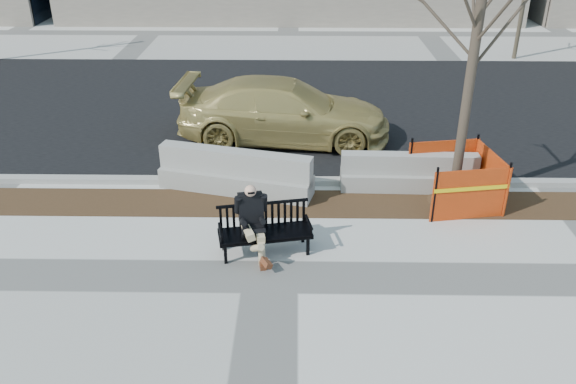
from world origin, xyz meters
name	(u,v)px	position (x,y,z in m)	size (l,w,h in m)	color
ground	(270,277)	(0.00, 0.00, 0.00)	(120.00, 120.00, 0.00)	beige
mulch_strip	(276,203)	(0.00, 2.60, 0.00)	(40.00, 1.20, 0.02)	#47301C
asphalt_street	(283,105)	(0.00, 8.80, 0.00)	(60.00, 10.40, 0.01)	black
curb	(277,181)	(0.00, 3.55, 0.06)	(60.00, 0.25, 0.12)	#9E9B93
bench	(265,252)	(-0.12, 0.76, 0.00)	(1.69, 0.61, 0.90)	black
seated_man	(253,252)	(-0.35, 0.76, 0.00)	(0.56, 0.94, 1.32)	black
tree_fence	(452,201)	(3.72, 2.75, 0.00)	(2.35, 2.35, 5.89)	#E84312
sedan	(284,139)	(0.10, 6.14, 0.00)	(2.19, 5.39, 1.56)	tan
jersey_barrier_left	(236,191)	(-0.88, 3.17, 0.00)	(3.34, 0.67, 0.96)	#98968E
jersey_barrier_right	(407,189)	(2.86, 3.33, 0.00)	(2.92, 0.58, 0.84)	#9A9790
far_tree_right	(514,58)	(8.75, 14.43, 0.00)	(1.76, 1.76, 4.76)	#4A4030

